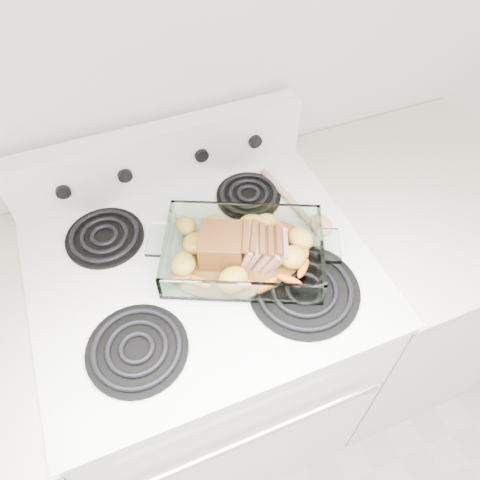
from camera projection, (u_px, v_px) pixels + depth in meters
name	position (u px, v px, depth m)	size (l,w,h in m)	color
electric_range	(210.00, 350.00, 1.45)	(0.78, 0.70, 1.12)	white
counter_right	(391.00, 286.00, 1.62)	(0.58, 0.68, 0.93)	silver
baking_dish	(243.00, 254.00, 1.08)	(0.36, 0.23, 0.07)	white
pork_roast	(235.00, 250.00, 1.05)	(0.20, 0.10, 0.08)	brown
roast_vegetables	(236.00, 240.00, 1.09)	(0.37, 0.20, 0.05)	orange
wooden_spoon	(305.00, 212.00, 1.18)	(0.09, 0.27, 0.02)	tan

